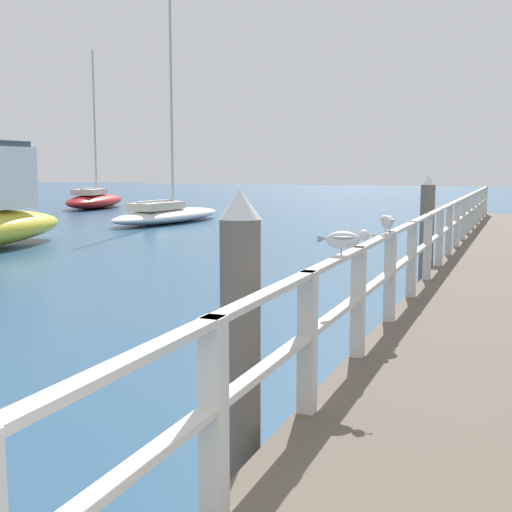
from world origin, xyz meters
The scene contains 8 objects.
pier_deck centered at (0.00, 13.33, 0.25)m, with size 2.23×26.66×0.50m, color brown.
pier_railing centered at (-1.03, 13.33, 1.13)m, with size 0.12×25.18×1.03m.
dock_piling_near centered at (-1.41, 3.60, 1.06)m, with size 0.29×0.29×2.11m.
dock_piling_far centered at (-1.41, 12.92, 1.06)m, with size 0.29×0.29×2.11m.
seagull_foreground centered at (-1.03, 4.90, 1.66)m, with size 0.47×0.22×0.21m.
seagull_background centered at (-1.03, 6.85, 1.66)m, with size 0.18×0.48×0.21m.
boat_0 centered at (-13.11, 23.48, 0.37)m, with size 2.54×7.14×8.90m.
boat_4 centered at (-21.54, 30.47, 0.45)m, with size 3.65×6.54×8.45m.
Camera 1 is at (0.38, -0.59, 2.26)m, focal length 47.49 mm.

